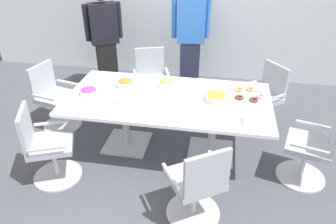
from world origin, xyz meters
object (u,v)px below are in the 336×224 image
(office_chair_1, at_px, (55,100))
(snack_bowl_pretzels, at_px, (126,83))
(snack_bowl_candy_mix, at_px, (89,91))
(person_standing_0, at_px, (105,38))
(office_chair_0, at_px, (151,83))
(office_chair_3, at_px, (197,187))
(person_standing_1, at_px, (190,37))
(office_chair_5, at_px, (263,100))
(snack_bowl_cookies, at_px, (166,83))
(conference_table, at_px, (168,107))
(snack_bowl_chips_yellow, at_px, (216,97))
(office_chair_2, at_px, (47,149))
(donut_platter, at_px, (248,95))
(napkin_pile, at_px, (251,119))
(office_chair_4, at_px, (313,150))
(plate_stack, at_px, (123,101))

(office_chair_1, bearing_deg, snack_bowl_pretzels, 98.85)
(snack_bowl_candy_mix, bearing_deg, person_standing_0, 103.31)
(office_chair_0, distance_m, office_chair_3, 2.31)
(office_chair_1, bearing_deg, office_chair_0, 136.42)
(person_standing_1, bearing_deg, snack_bowl_pretzels, 59.43)
(office_chair_5, relative_size, snack_bowl_cookies, 4.82)
(office_chair_5, bearing_deg, conference_table, 85.48)
(conference_table, bearing_deg, person_standing_1, 88.24)
(person_standing_1, xyz_separation_m, snack_bowl_chips_yellow, (0.51, -1.72, -0.15))
(snack_bowl_pretzels, bearing_deg, office_chair_2, -123.09)
(person_standing_0, height_order, donut_platter, person_standing_0)
(person_standing_0, xyz_separation_m, donut_platter, (2.28, -1.39, -0.12))
(snack_bowl_pretzels, bearing_deg, napkin_pile, -21.05)
(conference_table, distance_m, snack_bowl_cookies, 0.34)
(office_chair_4, distance_m, snack_bowl_pretzels, 2.31)
(conference_table, bearing_deg, snack_bowl_candy_mix, -174.97)
(snack_bowl_pretzels, bearing_deg, person_standing_0, 118.94)
(office_chair_5, relative_size, snack_bowl_chips_yellow, 3.57)
(snack_bowl_chips_yellow, distance_m, snack_bowl_cookies, 0.69)
(person_standing_0, bearing_deg, office_chair_3, 93.99)
(conference_table, distance_m, office_chair_3, 1.18)
(office_chair_3, height_order, plate_stack, office_chair_3)
(office_chair_4, height_order, snack_bowl_pretzels, office_chair_4)
(office_chair_4, height_order, snack_bowl_chips_yellow, office_chair_4)
(snack_bowl_candy_mix, bearing_deg, office_chair_5, 21.87)
(office_chair_2, relative_size, office_chair_5, 1.00)
(conference_table, relative_size, office_chair_2, 2.64)
(office_chair_5, distance_m, snack_bowl_chips_yellow, 1.06)
(office_chair_0, distance_m, snack_bowl_chips_yellow, 1.50)
(napkin_pile, bearing_deg, snack_bowl_chips_yellow, 132.38)
(snack_bowl_chips_yellow, bearing_deg, office_chair_4, -15.77)
(office_chair_4, bearing_deg, snack_bowl_cookies, 87.14)
(office_chair_1, xyz_separation_m, snack_bowl_chips_yellow, (2.21, -0.25, 0.39))
(office_chair_4, relative_size, plate_stack, 4.39)
(office_chair_5, xyz_separation_m, snack_bowl_candy_mix, (-2.15, -0.86, 0.38))
(snack_bowl_candy_mix, bearing_deg, snack_bowl_cookies, 22.55)
(snack_bowl_chips_yellow, bearing_deg, plate_stack, -167.61)
(office_chair_3, bearing_deg, donut_platter, 36.70)
(office_chair_1, bearing_deg, person_standing_0, -179.80)
(conference_table, bearing_deg, office_chair_1, 170.48)
(office_chair_2, xyz_separation_m, snack_bowl_pretzels, (0.63, 0.97, 0.39))
(plate_stack, bearing_deg, snack_bowl_cookies, 49.76)
(person_standing_0, distance_m, snack_bowl_candy_mix, 1.73)
(conference_table, relative_size, snack_bowl_chips_yellow, 9.41)
(office_chair_2, xyz_separation_m, office_chair_3, (1.68, -0.29, 0.00))
(napkin_pile, bearing_deg, office_chair_2, -169.88)
(office_chair_1, relative_size, snack_bowl_pretzels, 4.36)
(office_chair_1, relative_size, office_chair_2, 1.00)
(office_chair_1, xyz_separation_m, snack_bowl_pretzels, (1.07, -0.08, 0.39))
(office_chair_5, bearing_deg, office_chair_1, 62.49)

